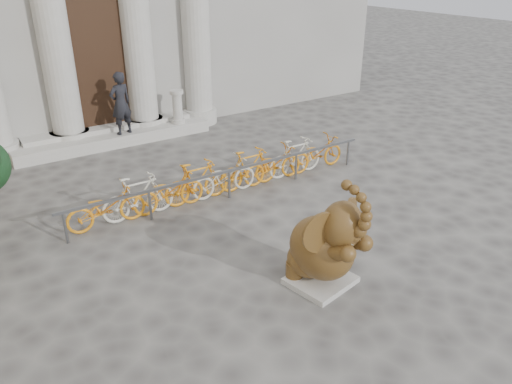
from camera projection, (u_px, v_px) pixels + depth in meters
ground at (302, 301)px, 8.41m from camera, size 80.00×80.00×0.00m
entrance_steps at (114, 137)px, 15.42m from camera, size 6.00×1.20×0.36m
elephant_statue at (324, 246)px, 8.53m from camera, size 1.40×1.65×2.12m
bike_rack at (224, 175)px, 11.97m from camera, size 8.00×0.53×1.00m
pedestrian at (121, 103)px, 14.78m from camera, size 0.77×0.60×1.87m
balustrade_post at (177, 108)px, 15.93m from camera, size 0.44×0.44×1.07m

